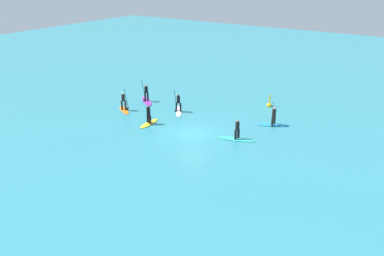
# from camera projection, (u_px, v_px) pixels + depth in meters

# --- Properties ---
(ground_plane) EXTENTS (120.00, 120.00, 0.00)m
(ground_plane) POSITION_uv_depth(u_px,v_px,m) (192.00, 134.00, 33.21)
(ground_plane) COLOR teal
(ground_plane) RESTS_ON ground
(surfer_on_purple_board) EXTENTS (2.97, 2.61, 2.31)m
(surfer_on_purple_board) POSITION_uv_depth(u_px,v_px,m) (146.00, 98.00, 40.84)
(surfer_on_purple_board) COLOR purple
(surfer_on_purple_board) RESTS_ON ground_plane
(surfer_on_white_board) EXTENTS (2.32, 2.88, 2.30)m
(surfer_on_white_board) POSITION_uv_depth(u_px,v_px,m) (178.00, 107.00, 37.95)
(surfer_on_white_board) COLOR white
(surfer_on_white_board) RESTS_ON ground_plane
(surfer_on_orange_board) EXTENTS (2.58, 1.97, 2.27)m
(surfer_on_orange_board) POSITION_uv_depth(u_px,v_px,m) (124.00, 105.00, 38.27)
(surfer_on_orange_board) COLOR orange
(surfer_on_orange_board) RESTS_ON ground_plane
(surfer_on_teal_board) EXTENTS (3.11, 1.67, 1.71)m
(surfer_on_teal_board) POSITION_uv_depth(u_px,v_px,m) (237.00, 135.00, 31.94)
(surfer_on_teal_board) COLOR #33C6CC
(surfer_on_teal_board) RESTS_ON ground_plane
(surfer_on_yellow_board) EXTENTS (0.98, 2.61, 2.05)m
(surfer_on_yellow_board) POSITION_uv_depth(u_px,v_px,m) (149.00, 119.00, 35.05)
(surfer_on_yellow_board) COLOR yellow
(surfer_on_yellow_board) RESTS_ON ground_plane
(surfer_on_blue_board) EXTENTS (2.76, 1.95, 2.28)m
(surfer_on_blue_board) POSITION_uv_depth(u_px,v_px,m) (273.00, 120.00, 34.72)
(surfer_on_blue_board) COLOR #1E8CD1
(surfer_on_blue_board) RESTS_ON ground_plane
(marker_buoy) EXTENTS (0.49, 0.49, 1.33)m
(marker_buoy) POSITION_uv_depth(u_px,v_px,m) (269.00, 105.00, 39.46)
(marker_buoy) COLOR yellow
(marker_buoy) RESTS_ON ground_plane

